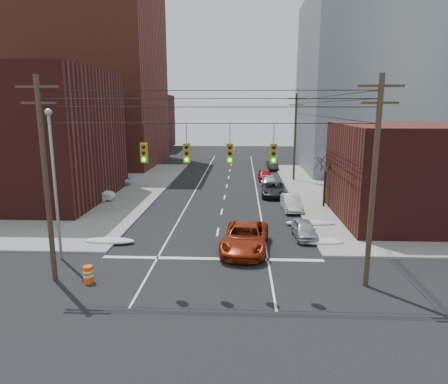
# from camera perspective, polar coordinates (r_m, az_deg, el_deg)

# --- Properties ---
(ground) EXTENTS (160.00, 160.00, 0.00)m
(ground) POSITION_cam_1_polar(r_m,az_deg,el_deg) (19.69, -3.14, -16.49)
(ground) COLOR black
(ground) RESTS_ON ground
(building_brick_tall) EXTENTS (24.00, 20.00, 30.00)m
(building_brick_tall) POSITION_cam_1_polar(r_m,az_deg,el_deg) (70.34, -19.72, 16.00)
(building_brick_tall) COLOR brown
(building_brick_tall) RESTS_ON ground
(building_brick_near) EXTENTS (20.00, 16.00, 13.00)m
(building_brick_near) POSITION_cam_1_polar(r_m,az_deg,el_deg) (45.96, -28.84, 7.00)
(building_brick_near) COLOR #471815
(building_brick_near) RESTS_ON ground
(building_brick_far) EXTENTS (22.00, 18.00, 12.00)m
(building_brick_far) POSITION_cam_1_polar(r_m,az_deg,el_deg) (95.41, -14.55, 9.70)
(building_brick_far) COLOR #471815
(building_brick_far) RESTS_ON ground
(building_office) EXTENTS (22.00, 20.00, 25.00)m
(building_office) POSITION_cam_1_polar(r_m,az_deg,el_deg) (64.51, 21.52, 14.05)
(building_office) COLOR gray
(building_office) RESTS_ON ground
(building_glass) EXTENTS (20.00, 18.00, 22.00)m
(building_glass) POSITION_cam_1_polar(r_m,az_deg,el_deg) (89.98, 17.32, 12.60)
(building_glass) COLOR gray
(building_glass) RESTS_ON ground
(building_storefront) EXTENTS (16.00, 12.00, 8.00)m
(building_storefront) POSITION_cam_1_polar(r_m,az_deg,el_deg) (37.32, 28.30, 2.32)
(building_storefront) COLOR #471815
(building_storefront) RESTS_ON ground
(utility_pole_left) EXTENTS (2.20, 0.28, 11.00)m
(utility_pole_left) POSITION_cam_1_polar(r_m,az_deg,el_deg) (22.97, -24.14, 1.94)
(utility_pole_left) COLOR #473323
(utility_pole_left) RESTS_ON ground
(utility_pole_right) EXTENTS (2.20, 0.28, 11.00)m
(utility_pole_right) POSITION_cam_1_polar(r_m,az_deg,el_deg) (21.58, 20.62, 1.63)
(utility_pole_right) COLOR #473323
(utility_pole_right) RESTS_ON ground
(utility_pole_far) EXTENTS (2.20, 0.28, 11.00)m
(utility_pole_far) POSITION_cam_1_polar(r_m,az_deg,el_deg) (51.76, 10.13, 7.91)
(utility_pole_far) COLOR #473323
(utility_pole_far) RESTS_ON ground
(traffic_signals) EXTENTS (17.00, 0.42, 2.02)m
(traffic_signals) POSITION_cam_1_polar(r_m,az_deg,el_deg) (20.36, -2.27, 5.75)
(traffic_signals) COLOR black
(traffic_signals) RESTS_ON ground
(street_light) EXTENTS (0.44, 0.44, 9.32)m
(street_light) POSITION_cam_1_polar(r_m,az_deg,el_deg) (26.10, -23.14, 2.59)
(street_light) COLOR gray
(street_light) RESTS_ON ground
(bare_tree) EXTENTS (2.09, 2.20, 4.93)m
(bare_tree) POSITION_cam_1_polar(r_m,az_deg,el_deg) (38.65, 14.16, 1.17)
(bare_tree) COLOR black
(bare_tree) RESTS_ON ground
(snow_nw) EXTENTS (3.50, 1.08, 0.42)m
(snow_nw) POSITION_cam_1_polar(r_m,az_deg,el_deg) (29.26, -16.01, -6.72)
(snow_nw) COLOR silver
(snow_nw) RESTS_ON ground
(snow_ne) EXTENTS (3.00, 1.08, 0.42)m
(snow_ne) POSITION_cam_1_polar(r_m,az_deg,el_deg) (28.79, 13.75, -6.90)
(snow_ne) COLOR silver
(snow_ne) RESTS_ON ground
(snow_east_far) EXTENTS (4.00, 1.08, 0.42)m
(snow_east_far) POSITION_cam_1_polar(r_m,az_deg,el_deg) (33.00, 12.28, -4.37)
(snow_east_far) COLOR silver
(snow_east_far) RESTS_ON ground
(red_pickup) EXTENTS (3.51, 6.54, 1.74)m
(red_pickup) POSITION_cam_1_polar(r_m,az_deg,el_deg) (26.77, 3.04, -6.52)
(red_pickup) COLOR maroon
(red_pickup) RESTS_ON ground
(parked_car_a) EXTENTS (1.71, 3.88, 1.30)m
(parked_car_a) POSITION_cam_1_polar(r_m,az_deg,el_deg) (29.79, 11.39, -5.25)
(parked_car_a) COLOR #B3B3B8
(parked_car_a) RESTS_ON ground
(parked_car_b) EXTENTS (1.70, 4.43, 1.44)m
(parked_car_b) POSITION_cam_1_polar(r_m,az_deg,el_deg) (37.38, 9.59, -1.51)
(parked_car_b) COLOR silver
(parked_car_b) RESTS_ON ground
(parked_car_c) EXTENTS (2.79, 5.38, 1.45)m
(parked_car_c) POSITION_cam_1_polar(r_m,az_deg,el_deg) (42.98, 7.06, 0.36)
(parked_car_c) COLOR black
(parked_car_c) RESTS_ON ground
(parked_car_d) EXTENTS (1.95, 4.52, 1.30)m
(parked_car_d) POSITION_cam_1_polar(r_m,az_deg,el_deg) (46.89, 6.49, 1.27)
(parked_car_d) COLOR silver
(parked_car_d) RESTS_ON ground
(parked_car_e) EXTENTS (1.80, 4.33, 1.46)m
(parked_car_e) POSITION_cam_1_polar(r_m,az_deg,el_deg) (52.05, 5.87, 2.46)
(parked_car_e) COLOR #9C0E14
(parked_car_e) RESTS_ON ground
(parked_car_f) EXTENTS (1.63, 4.25, 1.38)m
(parked_car_f) POSITION_cam_1_polar(r_m,az_deg,el_deg) (60.93, 6.92, 3.80)
(parked_car_f) COLOR black
(parked_car_f) RESTS_ON ground
(lot_car_a) EXTENTS (3.97, 1.52, 1.29)m
(lot_car_a) POSITION_cam_1_polar(r_m,az_deg,el_deg) (42.16, -18.06, -0.29)
(lot_car_a) COLOR silver
(lot_car_a) RESTS_ON sidewalk_nw
(lot_car_b) EXTENTS (4.91, 2.73, 1.30)m
(lot_car_b) POSITION_cam_1_polar(r_m,az_deg,el_deg) (49.84, -15.77, 1.71)
(lot_car_b) COLOR #BAB9BE
(lot_car_b) RESTS_ON sidewalk_nw
(lot_car_c) EXTENTS (4.88, 3.54, 1.31)m
(lot_car_c) POSITION_cam_1_polar(r_m,az_deg,el_deg) (47.44, -24.67, 0.55)
(lot_car_c) COLOR black
(lot_car_c) RESTS_ON sidewalk_nw
(lot_car_d) EXTENTS (4.40, 3.09, 1.39)m
(lot_car_d) POSITION_cam_1_polar(r_m,az_deg,el_deg) (47.72, -20.63, 0.99)
(lot_car_d) COLOR #A6A7AB
(lot_car_d) RESTS_ON sidewalk_nw
(construction_barrel) EXTENTS (0.56, 0.56, 0.95)m
(construction_barrel) POSITION_cam_1_polar(r_m,az_deg,el_deg) (23.37, -18.83, -11.05)
(construction_barrel) COLOR #FF4C0D
(construction_barrel) RESTS_ON ground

